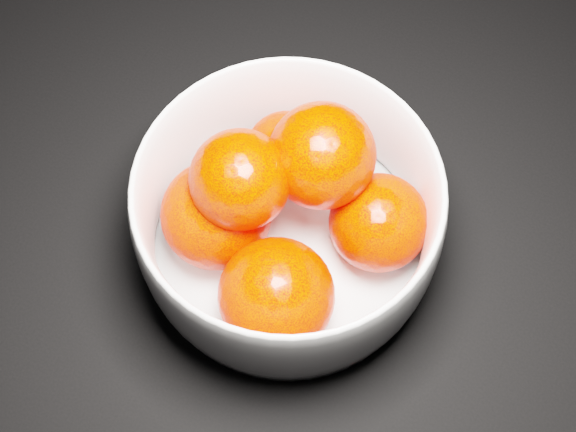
% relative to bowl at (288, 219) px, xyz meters
% --- Properties ---
extents(bowl, '(0.23, 0.23, 0.11)m').
position_rel_bowl_xyz_m(bowl, '(0.00, 0.00, 0.00)').
color(bowl, silver).
rests_on(bowl, ground).
extents(orange_pile, '(0.19, 0.19, 0.13)m').
position_rel_bowl_xyz_m(orange_pile, '(-0.00, -0.00, 0.01)').
color(orange_pile, '#FF1C00').
rests_on(orange_pile, bowl).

